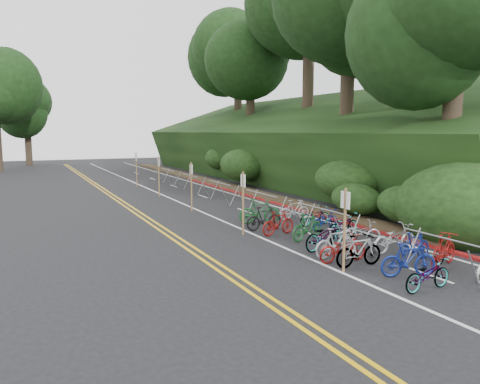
# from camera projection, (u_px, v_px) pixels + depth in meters

# --- Properties ---
(ground) EXTENTS (120.00, 120.00, 0.00)m
(ground) POSITION_uv_depth(u_px,v_px,m) (299.00, 270.00, 13.72)
(ground) COLOR black
(ground) RESTS_ON ground
(road_markings) EXTENTS (7.47, 80.00, 0.01)m
(road_markings) POSITION_uv_depth(u_px,v_px,m) (199.00, 214.00, 23.02)
(road_markings) COLOR gold
(road_markings) RESTS_ON ground
(red_curb) EXTENTS (0.25, 28.00, 0.10)m
(red_curb) POSITION_uv_depth(u_px,v_px,m) (270.00, 201.00, 26.88)
(red_curb) COLOR maroon
(red_curb) RESTS_ON ground
(embankment) EXTENTS (14.30, 48.14, 9.11)m
(embankment) POSITION_uv_depth(u_px,v_px,m) (308.00, 151.00, 35.95)
(embankment) COLOR black
(embankment) RESTS_ON ground
(tree_cluster) EXTENTS (32.24, 53.87, 18.01)m
(tree_cluster) POSITION_uv_depth(u_px,v_px,m) (254.00, 37.00, 36.15)
(tree_cluster) COLOR #2D2319
(tree_cluster) RESTS_ON ground
(bike_rack_front) EXTENTS (1.13, 2.77, 1.15)m
(bike_rack_front) POSITION_uv_depth(u_px,v_px,m) (441.00, 248.00, 12.98)
(bike_rack_front) COLOR gray
(bike_rack_front) RESTS_ON ground
(bike_racks_rest) EXTENTS (1.14, 23.00, 1.17)m
(bike_racks_rest) POSITION_uv_depth(u_px,v_px,m) (220.00, 188.00, 26.52)
(bike_racks_rest) COLOR gray
(bike_racks_rest) RESTS_ON ground
(signpost_near) EXTENTS (0.08, 0.40, 2.46)m
(signpost_near) POSITION_uv_depth(u_px,v_px,m) (345.00, 224.00, 13.40)
(signpost_near) COLOR brown
(signpost_near) RESTS_ON ground
(signposts_rest) EXTENTS (0.08, 18.40, 2.50)m
(signposts_rest) POSITION_uv_depth(u_px,v_px,m) (173.00, 178.00, 26.32)
(signposts_rest) COLOR brown
(signposts_rest) RESTS_ON ground
(bike_front) EXTENTS (0.68, 1.71, 0.88)m
(bike_front) POSITION_uv_depth(u_px,v_px,m) (343.00, 248.00, 14.56)
(bike_front) COLOR maroon
(bike_front) RESTS_ON ground
(bike_valet) EXTENTS (3.36, 11.42, 1.09)m
(bike_valet) POSITION_uv_depth(u_px,v_px,m) (343.00, 233.00, 16.62)
(bike_valet) COLOR slate
(bike_valet) RESTS_ON ground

